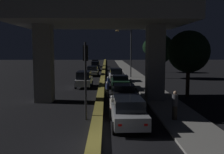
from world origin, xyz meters
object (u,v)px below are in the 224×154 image
at_px(street_lamp, 129,49).
at_px(car_dark_red_fourth_oncoming, 96,63).
at_px(car_silver_second_oncoming, 93,71).
at_px(car_dark_blue_third_oncoming, 95,66).
at_px(motorcycle_black_filtering_mid, 107,90).
at_px(traffic_light_left_of_median, 86,67).
at_px(car_white_fourth, 116,75).
at_px(pedestrian_on_sidewalk, 175,105).
at_px(car_silver_lead, 128,111).
at_px(motorcycle_blue_filtering_far, 108,83).
at_px(car_black_second, 124,94).
at_px(car_dark_green_third, 120,82).
at_px(car_white_lead_oncoming, 84,79).
at_px(motorcycle_red_filtering_near, 112,108).

bearing_deg(street_lamp, car_dark_red_fourth_oncoming, 103.20).
distance_m(street_lamp, car_silver_second_oncoming, 7.50).
bearing_deg(car_dark_blue_third_oncoming, motorcycle_black_filtering_mid, 4.04).
xyz_separation_m(car_dark_blue_third_oncoming, car_dark_red_fourth_oncoming, (-0.43, 11.60, -0.02)).
bearing_deg(traffic_light_left_of_median, car_white_fourth, 82.42).
bearing_deg(motorcycle_black_filtering_mid, car_silver_second_oncoming, 4.65).
distance_m(street_lamp, pedestrian_on_sidewalk, 24.86).
xyz_separation_m(car_silver_lead, car_dark_red_fourth_oncoming, (-3.95, 51.50, 0.12)).
bearing_deg(motorcycle_blue_filtering_far, car_black_second, -169.54).
bearing_deg(car_black_second, car_silver_lead, 179.32).
xyz_separation_m(traffic_light_left_of_median, car_white_fourth, (2.56, 19.22, -2.36)).
bearing_deg(car_dark_green_third, car_black_second, 179.16).
height_order(car_white_lead_oncoming, car_dark_blue_third_oncoming, car_dark_blue_third_oncoming).
relative_size(car_silver_lead, car_dark_green_third, 1.01).
bearing_deg(motorcycle_red_filtering_near, car_white_lead_oncoming, 9.92).
relative_size(car_silver_lead, car_dark_red_fourth_oncoming, 1.08).
relative_size(car_white_lead_oncoming, motorcycle_blue_filtering_far, 2.33).
xyz_separation_m(car_dark_green_third, car_silver_second_oncoming, (-3.81, 14.96, 0.06)).
bearing_deg(motorcycle_blue_filtering_far, street_lamp, -13.96).
xyz_separation_m(traffic_light_left_of_median, motorcycle_blue_filtering_far, (1.50, 13.31, -2.71)).
bearing_deg(car_white_lead_oncoming, motorcycle_black_filtering_mid, 25.52).
bearing_deg(car_white_fourth, car_white_lead_oncoming, 141.52).
bearing_deg(car_white_lead_oncoming, car_silver_lead, 14.58).
bearing_deg(car_dark_red_fourth_oncoming, car_silver_lead, 6.49).
height_order(car_silver_second_oncoming, motorcycle_red_filtering_near, car_silver_second_oncoming).
distance_m(street_lamp, motorcycle_black_filtering_mid, 16.50).
height_order(traffic_light_left_of_median, motorcycle_red_filtering_near, traffic_light_left_of_median).
height_order(car_silver_lead, car_silver_second_oncoming, car_silver_lead).
bearing_deg(car_dark_red_fourth_oncoming, motorcycle_black_filtering_mid, 5.94).
bearing_deg(car_black_second, traffic_light_left_of_median, 150.88).
bearing_deg(motorcycle_black_filtering_mid, car_dark_blue_third_oncoming, 1.98).
height_order(traffic_light_left_of_median, car_black_second, traffic_light_left_of_median).
relative_size(car_white_lead_oncoming, motorcycle_red_filtering_near, 2.39).
bearing_deg(street_lamp, car_dark_blue_third_oncoming, 111.47).
relative_size(car_dark_green_third, car_silver_second_oncoming, 1.03).
relative_size(car_white_fourth, motorcycle_black_filtering_mid, 2.27).
distance_m(car_dark_green_third, car_white_lead_oncoming, 4.47).
relative_size(car_silver_lead, car_white_lead_oncoming, 1.05).
bearing_deg(motorcycle_red_filtering_near, car_black_second, -15.72).
bearing_deg(pedestrian_on_sidewalk, car_white_fourth, 98.20).
height_order(traffic_light_left_of_median, street_lamp, street_lamp).
relative_size(car_white_fourth, motorcycle_blue_filtering_far, 2.29).
distance_m(car_silver_lead, car_dark_green_third, 13.82).
distance_m(motorcycle_red_filtering_near, pedestrian_on_sidewalk, 3.90).
xyz_separation_m(car_white_lead_oncoming, car_dark_red_fourth_oncoming, (-0.12, 35.91, 0.02)).
relative_size(traffic_light_left_of_median, car_black_second, 1.02).
height_order(car_white_fourth, car_white_lead_oncoming, car_white_lead_oncoming).
bearing_deg(pedestrian_on_sidewalk, car_dark_blue_third_oncoming, 99.35).
height_order(car_dark_red_fourth_oncoming, motorcycle_blue_filtering_far, car_dark_red_fourth_oncoming).
relative_size(traffic_light_left_of_median, car_dark_blue_third_oncoming, 1.10).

